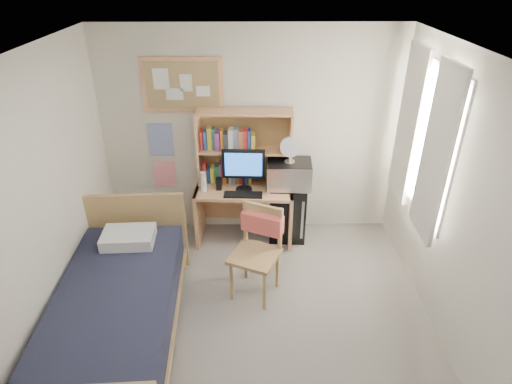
{
  "coord_description": "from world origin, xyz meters",
  "views": [
    {
      "loc": [
        0.01,
        -2.81,
        3.22
      ],
      "look_at": [
        0.06,
        1.2,
        1.0
      ],
      "focal_mm": 30.0,
      "sensor_mm": 36.0,
      "label": 1
    }
  ],
  "objects_px": {
    "monitor": "(244,170)",
    "speaker_left": "(219,184)",
    "desk_chair": "(255,255)",
    "bulletin_board": "(182,85)",
    "bed": "(118,316)",
    "mini_fridge": "(288,210)",
    "desk": "(245,213)",
    "desk_fan": "(290,150)",
    "microwave": "(289,173)",
    "speaker_right": "(269,184)"
  },
  "relations": [
    {
      "from": "monitor",
      "to": "speaker_left",
      "type": "relative_size",
      "value": 3.39
    },
    {
      "from": "desk_chair",
      "to": "speaker_left",
      "type": "height_order",
      "value": "desk_chair"
    },
    {
      "from": "bulletin_board",
      "to": "bed",
      "type": "xyz_separation_m",
      "value": [
        -0.46,
        -1.97,
        -1.62
      ]
    },
    {
      "from": "mini_fridge",
      "to": "desk_chair",
      "type": "bearing_deg",
      "value": -107.76
    },
    {
      "from": "bulletin_board",
      "to": "desk",
      "type": "bearing_deg",
      "value": -23.24
    },
    {
      "from": "speaker_left",
      "to": "desk_fan",
      "type": "relative_size",
      "value": 0.52
    },
    {
      "from": "mini_fridge",
      "to": "microwave",
      "type": "distance_m",
      "value": 0.53
    },
    {
      "from": "bed",
      "to": "speaker_right",
      "type": "bearing_deg",
      "value": 44.89
    },
    {
      "from": "monitor",
      "to": "microwave",
      "type": "bearing_deg",
      "value": 12.76
    },
    {
      "from": "desk",
      "to": "monitor",
      "type": "height_order",
      "value": "monitor"
    },
    {
      "from": "bulletin_board",
      "to": "speaker_right",
      "type": "bearing_deg",
      "value": -20.64
    },
    {
      "from": "desk",
      "to": "monitor",
      "type": "distance_m",
      "value": 0.64
    },
    {
      "from": "bulletin_board",
      "to": "desk",
      "type": "distance_m",
      "value": 1.73
    },
    {
      "from": "mini_fridge",
      "to": "desk_fan",
      "type": "bearing_deg",
      "value": -90.0
    },
    {
      "from": "desk",
      "to": "desk_fan",
      "type": "bearing_deg",
      "value": 6.62
    },
    {
      "from": "mini_fridge",
      "to": "speaker_right",
      "type": "height_order",
      "value": "speaker_right"
    },
    {
      "from": "mini_fridge",
      "to": "microwave",
      "type": "height_order",
      "value": "microwave"
    },
    {
      "from": "speaker_left",
      "to": "bed",
      "type": "bearing_deg",
      "value": -114.98
    },
    {
      "from": "monitor",
      "to": "desk_fan",
      "type": "height_order",
      "value": "desk_fan"
    },
    {
      "from": "mini_fridge",
      "to": "microwave",
      "type": "bearing_deg",
      "value": -90.0
    },
    {
      "from": "speaker_right",
      "to": "monitor",
      "type": "bearing_deg",
      "value": 180.0
    },
    {
      "from": "desk_chair",
      "to": "bed",
      "type": "bearing_deg",
      "value": -129.75
    },
    {
      "from": "bulletin_board",
      "to": "desk_chair",
      "type": "bearing_deg",
      "value": -58.64
    },
    {
      "from": "microwave",
      "to": "speaker_right",
      "type": "bearing_deg",
      "value": -152.41
    },
    {
      "from": "bed",
      "to": "microwave",
      "type": "xyz_separation_m",
      "value": [
        1.71,
        1.7,
        0.62
      ]
    },
    {
      "from": "desk_chair",
      "to": "bulletin_board",
      "type": "bearing_deg",
      "value": 145.4
    },
    {
      "from": "desk_chair",
      "to": "bed",
      "type": "relative_size",
      "value": 0.47
    },
    {
      "from": "speaker_right",
      "to": "desk_fan",
      "type": "relative_size",
      "value": 0.54
    },
    {
      "from": "desk",
      "to": "speaker_right",
      "type": "bearing_deg",
      "value": -11.31
    },
    {
      "from": "microwave",
      "to": "desk_fan",
      "type": "distance_m",
      "value": 0.3
    },
    {
      "from": "bulletin_board",
      "to": "speaker_right",
      "type": "height_order",
      "value": "bulletin_board"
    },
    {
      "from": "bed",
      "to": "desk_fan",
      "type": "relative_size",
      "value": 7.06
    },
    {
      "from": "bed",
      "to": "monitor",
      "type": "relative_size",
      "value": 4.04
    },
    {
      "from": "bed",
      "to": "speaker_left",
      "type": "distance_m",
      "value": 1.91
    },
    {
      "from": "mini_fridge",
      "to": "speaker_right",
      "type": "xyz_separation_m",
      "value": [
        -0.25,
        -0.13,
        0.44
      ]
    },
    {
      "from": "desk_chair",
      "to": "speaker_left",
      "type": "relative_size",
      "value": 6.42
    },
    {
      "from": "monitor",
      "to": "microwave",
      "type": "xyz_separation_m",
      "value": [
        0.55,
        0.1,
        -0.09
      ]
    },
    {
      "from": "speaker_left",
      "to": "mini_fridge",
      "type": "bearing_deg",
      "value": 9.62
    },
    {
      "from": "mini_fridge",
      "to": "speaker_right",
      "type": "bearing_deg",
      "value": -148.81
    },
    {
      "from": "speaker_left",
      "to": "speaker_right",
      "type": "distance_m",
      "value": 0.6
    },
    {
      "from": "desk_chair",
      "to": "mini_fridge",
      "type": "height_order",
      "value": "desk_chair"
    },
    {
      "from": "bed",
      "to": "speaker_right",
      "type": "relative_size",
      "value": 12.97
    },
    {
      "from": "mini_fridge",
      "to": "bulletin_board",
      "type": "bearing_deg",
      "value": 172.54
    },
    {
      "from": "bulletin_board",
      "to": "speaker_left",
      "type": "relative_size",
      "value": 5.98
    },
    {
      "from": "bulletin_board",
      "to": "desk_chair",
      "type": "relative_size",
      "value": 0.93
    },
    {
      "from": "mini_fridge",
      "to": "monitor",
      "type": "xyz_separation_m",
      "value": [
        -0.55,
        -0.12,
        0.63
      ]
    },
    {
      "from": "desk",
      "to": "monitor",
      "type": "relative_size",
      "value": 2.22
    },
    {
      "from": "monitor",
      "to": "microwave",
      "type": "height_order",
      "value": "monitor"
    },
    {
      "from": "bulletin_board",
      "to": "mini_fridge",
      "type": "xyz_separation_m",
      "value": [
        1.25,
        -0.24,
        -1.54
      ]
    },
    {
      "from": "bed",
      "to": "desk",
      "type": "bearing_deg",
      "value": 52.51
    }
  ]
}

